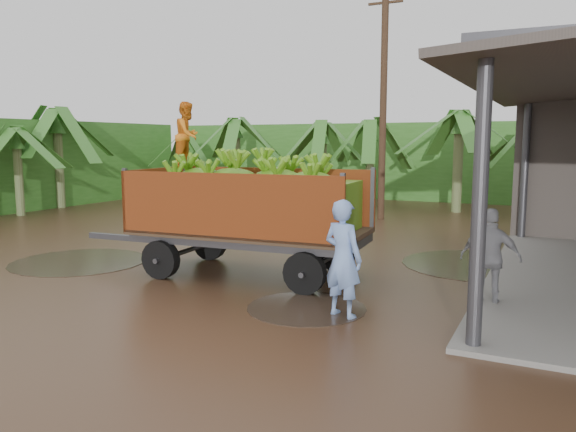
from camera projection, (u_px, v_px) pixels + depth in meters
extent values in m
plane|color=black|center=(259.00, 260.00, 13.09)|extent=(100.00, 100.00, 0.00)
cube|color=#2D661E|center=(379.00, 160.00, 27.97)|extent=(22.00, 3.00, 3.60)
cube|color=#2D661E|center=(2.00, 165.00, 22.50)|extent=(3.00, 18.00, 3.60)
cube|color=#47474C|center=(123.00, 238.00, 12.86)|extent=(1.87, 0.25, 0.12)
imported|color=orange|center=(188.00, 135.00, 12.29)|extent=(0.60, 0.74, 1.44)
imported|color=#7B9FE0|center=(343.00, 259.00, 8.81)|extent=(0.79, 0.64, 1.88)
imported|color=gray|center=(491.00, 258.00, 9.38)|extent=(0.99, 0.45, 1.67)
cylinder|color=#47301E|center=(383.00, 105.00, 19.46)|extent=(0.24, 0.24, 8.02)
cube|color=#47301E|center=(386.00, 3.00, 19.00)|extent=(1.20, 0.08, 0.08)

